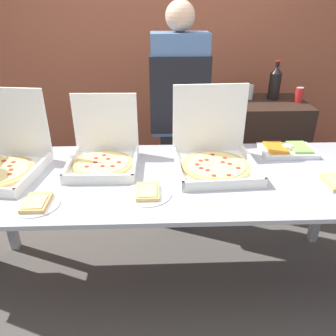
{
  "coord_description": "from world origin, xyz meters",
  "views": [
    {
      "loc": [
        -0.06,
        -1.66,
        1.75
      ],
      "look_at": [
        0.0,
        0.0,
        0.89
      ],
      "focal_mm": 35.0,
      "sensor_mm": 36.0,
      "label": 1
    }
  ],
  "objects_px": {
    "pizza_box_near_left": "(1,159)",
    "paper_plate_front_left": "(336,183)",
    "paper_plate_front_center": "(148,193)",
    "soda_bottle": "(275,83)",
    "soda_can_colored": "(299,95)",
    "paper_plate_front_right": "(37,203)",
    "pizza_box_far_left": "(104,154)",
    "soda_can_silver": "(249,92)",
    "pizza_box_near_right": "(214,154)",
    "person_server_vest": "(179,113)",
    "veggie_tray": "(287,150)"
  },
  "relations": [
    {
      "from": "pizza_box_near_left",
      "to": "paper_plate_front_left",
      "type": "xyz_separation_m",
      "value": [
        1.88,
        -0.24,
        -0.07
      ]
    },
    {
      "from": "paper_plate_front_center",
      "to": "soda_bottle",
      "type": "distance_m",
      "value": 1.74
    },
    {
      "from": "soda_can_colored",
      "to": "paper_plate_front_right",
      "type": "bearing_deg",
      "value": -143.81
    },
    {
      "from": "pizza_box_far_left",
      "to": "soda_can_silver",
      "type": "xyz_separation_m",
      "value": [
        1.14,
        0.99,
        0.11
      ]
    },
    {
      "from": "pizza_box_near_right",
      "to": "soda_can_colored",
      "type": "height_order",
      "value": "pizza_box_near_right"
    },
    {
      "from": "soda_can_colored",
      "to": "soda_bottle",
      "type": "bearing_deg",
      "value": 151.3
    },
    {
      "from": "pizza_box_near_right",
      "to": "person_server_vest",
      "type": "distance_m",
      "value": 0.63
    },
    {
      "from": "veggie_tray",
      "to": "paper_plate_front_center",
      "type": "bearing_deg",
      "value": -151.92
    },
    {
      "from": "paper_plate_front_center",
      "to": "soda_bottle",
      "type": "xyz_separation_m",
      "value": [
        1.08,
        1.34,
        0.26
      ]
    },
    {
      "from": "paper_plate_front_left",
      "to": "soda_bottle",
      "type": "bearing_deg",
      "value": 87.78
    },
    {
      "from": "paper_plate_front_right",
      "to": "soda_can_colored",
      "type": "height_order",
      "value": "soda_can_colored"
    },
    {
      "from": "pizza_box_near_left",
      "to": "person_server_vest",
      "type": "height_order",
      "value": "person_server_vest"
    },
    {
      "from": "pizza_box_near_right",
      "to": "soda_bottle",
      "type": "relative_size",
      "value": 1.52
    },
    {
      "from": "pizza_box_near_left",
      "to": "soda_bottle",
      "type": "height_order",
      "value": "same"
    },
    {
      "from": "paper_plate_front_right",
      "to": "soda_can_colored",
      "type": "distance_m",
      "value": 2.25
    },
    {
      "from": "paper_plate_front_center",
      "to": "veggie_tray",
      "type": "bearing_deg",
      "value": 28.08
    },
    {
      "from": "paper_plate_front_right",
      "to": "soda_can_colored",
      "type": "bearing_deg",
      "value": 36.19
    },
    {
      "from": "pizza_box_near_right",
      "to": "pizza_box_near_left",
      "type": "xyz_separation_m",
      "value": [
        -1.25,
        -0.02,
        -0.0
      ]
    },
    {
      "from": "soda_can_silver",
      "to": "person_server_vest",
      "type": "distance_m",
      "value": 0.78
    },
    {
      "from": "soda_can_colored",
      "to": "person_server_vest",
      "type": "bearing_deg",
      "value": -162.62
    },
    {
      "from": "pizza_box_far_left",
      "to": "paper_plate_front_left",
      "type": "distance_m",
      "value": 1.34
    },
    {
      "from": "paper_plate_front_left",
      "to": "person_server_vest",
      "type": "bearing_deg",
      "value": 133.12
    },
    {
      "from": "paper_plate_front_left",
      "to": "paper_plate_front_right",
      "type": "distance_m",
      "value": 1.58
    },
    {
      "from": "pizza_box_far_left",
      "to": "soda_bottle",
      "type": "relative_size",
      "value": 1.3
    },
    {
      "from": "paper_plate_front_center",
      "to": "soda_can_colored",
      "type": "distance_m",
      "value": 1.78
    },
    {
      "from": "pizza_box_far_left",
      "to": "soda_can_colored",
      "type": "height_order",
      "value": "pizza_box_far_left"
    },
    {
      "from": "pizza_box_near_left",
      "to": "soda_can_colored",
      "type": "height_order",
      "value": "pizza_box_near_left"
    },
    {
      "from": "pizza_box_far_left",
      "to": "paper_plate_front_right",
      "type": "bearing_deg",
      "value": -120.59
    },
    {
      "from": "pizza_box_far_left",
      "to": "paper_plate_front_right",
      "type": "distance_m",
      "value": 0.52
    },
    {
      "from": "pizza_box_near_right",
      "to": "pizza_box_far_left",
      "type": "xyz_separation_m",
      "value": [
        -0.67,
        0.05,
        -0.01
      ]
    },
    {
      "from": "pizza_box_near_right",
      "to": "veggie_tray",
      "type": "height_order",
      "value": "pizza_box_near_right"
    },
    {
      "from": "pizza_box_far_left",
      "to": "paper_plate_front_left",
      "type": "relative_size",
      "value": 2.13
    },
    {
      "from": "soda_can_silver",
      "to": "soda_can_colored",
      "type": "bearing_deg",
      "value": -15.52
    },
    {
      "from": "veggie_tray",
      "to": "soda_can_colored",
      "type": "relative_size",
      "value": 2.82
    },
    {
      "from": "veggie_tray",
      "to": "paper_plate_front_left",
      "type": "bearing_deg",
      "value": -74.98
    },
    {
      "from": "pizza_box_near_left",
      "to": "paper_plate_front_center",
      "type": "xyz_separation_m",
      "value": [
        0.86,
        -0.29,
        -0.07
      ]
    },
    {
      "from": "pizza_box_near_left",
      "to": "paper_plate_front_left",
      "type": "relative_size",
      "value": 2.65
    },
    {
      "from": "paper_plate_front_left",
      "to": "soda_can_colored",
      "type": "xyz_separation_m",
      "value": [
        0.24,
        1.19,
        0.17
      ]
    },
    {
      "from": "soda_bottle",
      "to": "soda_can_silver",
      "type": "bearing_deg",
      "value": 177.75
    },
    {
      "from": "pizza_box_near_left",
      "to": "person_server_vest",
      "type": "distance_m",
      "value": 1.25
    },
    {
      "from": "veggie_tray",
      "to": "soda_can_silver",
      "type": "xyz_separation_m",
      "value": [
        -0.04,
        0.87,
        0.17
      ]
    },
    {
      "from": "soda_bottle",
      "to": "person_server_vest",
      "type": "relative_size",
      "value": 0.19
    },
    {
      "from": "veggie_tray",
      "to": "person_server_vest",
      "type": "bearing_deg",
      "value": 148.14
    },
    {
      "from": "paper_plate_front_center",
      "to": "soda_can_silver",
      "type": "height_order",
      "value": "soda_can_silver"
    },
    {
      "from": "soda_bottle",
      "to": "soda_can_colored",
      "type": "height_order",
      "value": "soda_bottle"
    },
    {
      "from": "paper_plate_front_center",
      "to": "veggie_tray",
      "type": "xyz_separation_m",
      "value": [
        0.91,
        0.49,
        0.01
      ]
    },
    {
      "from": "paper_plate_front_right",
      "to": "soda_can_silver",
      "type": "xyz_separation_m",
      "value": [
        1.42,
        1.44,
        0.18
      ]
    },
    {
      "from": "pizza_box_far_left",
      "to": "person_server_vest",
      "type": "distance_m",
      "value": 0.75
    },
    {
      "from": "pizza_box_near_right",
      "to": "pizza_box_far_left",
      "type": "relative_size",
      "value": 1.17
    },
    {
      "from": "paper_plate_front_left",
      "to": "veggie_tray",
      "type": "relative_size",
      "value": 0.57
    }
  ]
}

